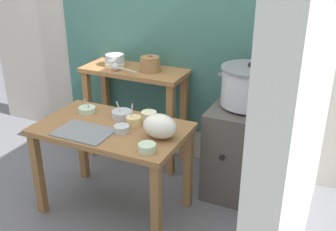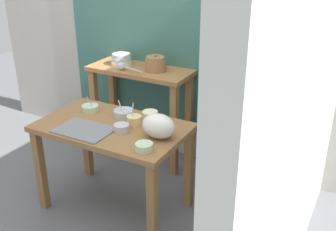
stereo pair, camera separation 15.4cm
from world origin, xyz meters
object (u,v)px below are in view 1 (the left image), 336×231
at_px(stove_block, 247,151).
at_px(prep_bowl_2, 87,110).
at_px(bowl_stack_enamel, 115,60).
at_px(prep_bowl_1, 149,116).
at_px(plastic_bag, 160,126).
at_px(prep_bowl_0, 122,114).
at_px(prep_bowl_5, 122,129).
at_px(prep_bowl_4, 134,121).
at_px(ladle, 117,67).
at_px(clay_pot, 150,64).
at_px(back_shelf_table, 135,92).
at_px(serving_tray, 84,132).
at_px(prep_table, 112,140).
at_px(wide_pan, 271,120).
at_px(steamer_pot, 248,86).
at_px(prep_bowl_3, 147,147).

distance_m(stove_block, prep_bowl_2, 1.34).
xyz_separation_m(bowl_stack_enamel, prep_bowl_1, (0.65, -0.59, -0.19)).
xyz_separation_m(plastic_bag, prep_bowl_2, (-0.71, 0.15, -0.06)).
bearing_deg(plastic_bag, bowl_stack_enamel, 136.29).
height_order(prep_bowl_0, prep_bowl_5, prep_bowl_0).
bearing_deg(prep_bowl_4, ladle, 130.01).
xyz_separation_m(clay_pot, bowl_stack_enamel, (-0.37, 0.01, -0.01)).
relative_size(back_shelf_table, serving_tray, 2.40).
height_order(prep_bowl_4, prep_bowl_5, prep_bowl_4).
xyz_separation_m(serving_tray, prep_bowl_0, (0.11, 0.34, 0.03)).
xyz_separation_m(serving_tray, plastic_bag, (0.52, 0.16, 0.08)).
bearing_deg(ladle, prep_bowl_2, -84.87).
bearing_deg(ladle, prep_table, -62.11).
relative_size(stove_block, prep_bowl_4, 4.84).
bearing_deg(bowl_stack_enamel, prep_bowl_0, -55.07).
height_order(stove_block, prep_bowl_0, prep_bowl_0).
height_order(prep_table, ladle, ladle).
height_order(back_shelf_table, stove_block, back_shelf_table).
relative_size(wide_pan, prep_bowl_5, 2.48).
bearing_deg(steamer_pot, prep_bowl_3, -114.56).
height_order(back_shelf_table, plastic_bag, back_shelf_table).
height_order(stove_block, prep_bowl_1, prep_bowl_1).
distance_m(prep_bowl_2, prep_bowl_3, 0.80).
bearing_deg(prep_bowl_0, plastic_bag, -23.26).
bearing_deg(steamer_pot, stove_block, -26.62).
bearing_deg(prep_bowl_1, wide_pan, 12.58).
xyz_separation_m(prep_table, clay_pot, (-0.09, 0.80, 0.35)).
relative_size(back_shelf_table, prep_bowl_3, 8.23).
relative_size(bowl_stack_enamel, prep_bowl_2, 1.44).
relative_size(bowl_stack_enamel, plastic_bag, 0.79).
bearing_deg(bowl_stack_enamel, stove_block, -6.14).
bearing_deg(clay_pot, prep_table, -83.66).
height_order(steamer_pot, prep_bowl_4, steamer_pot).
height_order(wide_pan, prep_bowl_5, wide_pan).
distance_m(clay_pot, prep_bowl_1, 0.68).
distance_m(bowl_stack_enamel, prep_bowl_3, 1.36).
bearing_deg(prep_bowl_2, prep_bowl_0, 5.14).
height_order(wide_pan, prep_bowl_4, prep_bowl_4).
distance_m(prep_table, prep_bowl_5, 0.19).
relative_size(back_shelf_table, prep_bowl_2, 7.21).
distance_m(wide_pan, prep_bowl_0, 1.10).
distance_m(ladle, prep_bowl_3, 1.19).
distance_m(wide_pan, prep_bowl_1, 0.89).
height_order(plastic_bag, prep_bowl_0, plastic_bag).
distance_m(prep_table, clay_pot, 0.88).
bearing_deg(plastic_bag, stove_block, 55.75).
bearing_deg(prep_bowl_3, bowl_stack_enamel, 130.18).
relative_size(stove_block, wide_pan, 2.85).
xyz_separation_m(steamer_pot, plastic_bag, (-0.42, -0.70, -0.13)).
height_order(plastic_bag, prep_bowl_3, plastic_bag).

